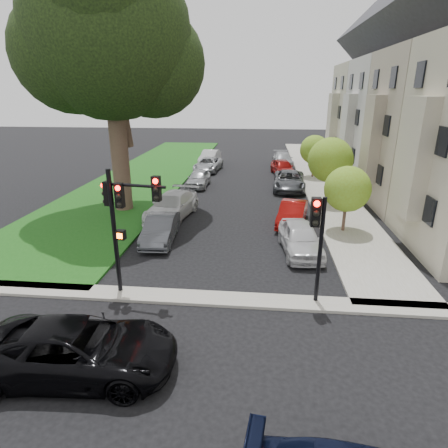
# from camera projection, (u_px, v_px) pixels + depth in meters

# --- Properties ---
(ground) EXTENTS (140.00, 140.00, 0.00)m
(ground) POSITION_uv_depth(u_px,v_px,m) (209.00, 332.00, 12.27)
(ground) COLOR black
(ground) RESTS_ON ground
(grass_strip) EXTENTS (8.00, 44.00, 0.12)m
(grass_strip) POSITION_uv_depth(u_px,v_px,m) (150.00, 173.00, 35.58)
(grass_strip) COLOR #164E12
(grass_strip) RESTS_ON ground
(sidewalk_right) EXTENTS (3.50, 44.00, 0.12)m
(sidewalk_right) POSITION_uv_depth(u_px,v_px,m) (318.00, 177.00, 34.11)
(sidewalk_right) COLOR gray
(sidewalk_right) RESTS_ON ground
(sidewalk_cross) EXTENTS (60.00, 1.00, 0.12)m
(sidewalk_cross) POSITION_uv_depth(u_px,v_px,m) (216.00, 299.00, 14.12)
(sidewalk_cross) COLOR gray
(sidewalk_cross) RESTS_ON ground
(house_b) EXTENTS (7.70, 7.55, 15.97)m
(house_b) POSITION_uv_depth(u_px,v_px,m) (439.00, 100.00, 23.31)
(house_b) COLOR gray
(house_b) RESTS_ON ground
(house_c) EXTENTS (7.70, 7.55, 15.97)m
(house_c) POSITION_uv_depth(u_px,v_px,m) (398.00, 98.00, 30.34)
(house_c) COLOR gray
(house_c) RESTS_ON ground
(house_d) EXTENTS (7.70, 7.55, 15.97)m
(house_d) POSITION_uv_depth(u_px,v_px,m) (373.00, 97.00, 37.37)
(house_d) COLOR #AFAA96
(house_d) RESTS_ON ground
(eucalyptus) EXTENTS (10.81, 9.81, 15.32)m
(eucalyptus) POSITION_uv_depth(u_px,v_px,m) (108.00, 35.00, 21.37)
(eucalyptus) COLOR #3B2F29
(eucalyptus) RESTS_ON ground
(small_tree_a) EXTENTS (2.48, 2.48, 3.73)m
(small_tree_a) POSITION_uv_depth(u_px,v_px,m) (347.00, 189.00, 20.14)
(small_tree_a) COLOR #3B2F29
(small_tree_a) RESTS_ON ground
(small_tree_b) EXTENTS (3.04, 3.04, 4.56)m
(small_tree_b) POSITION_uv_depth(u_px,v_px,m) (330.00, 160.00, 25.37)
(small_tree_b) COLOR #3B2F29
(small_tree_b) RESTS_ON ground
(small_tree_c) EXTENTS (2.55, 2.55, 3.82)m
(small_tree_c) POSITION_uv_depth(u_px,v_px,m) (314.00, 150.00, 33.16)
(small_tree_c) COLOR #3B2F29
(small_tree_c) RESTS_ON ground
(traffic_signal_main) EXTENTS (2.40, 0.63, 4.89)m
(traffic_signal_main) POSITION_uv_depth(u_px,v_px,m) (123.00, 211.00, 13.54)
(traffic_signal_main) COLOR black
(traffic_signal_main) RESTS_ON ground
(traffic_signal_secondary) EXTENTS (0.51, 0.42, 4.09)m
(traffic_signal_secondary) POSITION_uv_depth(u_px,v_px,m) (318.00, 231.00, 13.03)
(traffic_signal_secondary) COLOR black
(traffic_signal_secondary) RESTS_ON ground
(car_cross_near) EXTENTS (5.61, 2.87, 1.52)m
(car_cross_near) POSITION_uv_depth(u_px,v_px,m) (78.00, 349.00, 10.31)
(car_cross_near) COLOR black
(car_cross_near) RESTS_ON ground
(car_parked_0) EXTENTS (2.19, 4.51, 1.48)m
(car_parked_0) POSITION_uv_depth(u_px,v_px,m) (300.00, 238.00, 18.11)
(car_parked_0) COLOR silver
(car_parked_0) RESTS_ON ground
(car_parked_1) EXTENTS (2.19, 4.27, 1.34)m
(car_parked_1) POSITION_uv_depth(u_px,v_px,m) (292.00, 214.00, 21.97)
(car_parked_1) COLOR maroon
(car_parked_1) RESTS_ON ground
(car_parked_2) EXTENTS (2.72, 5.37, 1.46)m
(car_parked_2) POSITION_uv_depth(u_px,v_px,m) (289.00, 181.00, 29.77)
(car_parked_2) COLOR #3F4247
(car_parked_2) RESTS_ON ground
(car_parked_3) EXTENTS (2.46, 4.45, 1.43)m
(car_parked_3) POSITION_uv_depth(u_px,v_px,m) (283.00, 167.00, 34.98)
(car_parked_3) COLOR maroon
(car_parked_3) RESTS_ON ground
(car_parked_4) EXTENTS (2.18, 4.86, 1.38)m
(car_parked_4) POSITION_uv_depth(u_px,v_px,m) (283.00, 159.00, 39.28)
(car_parked_4) COLOR #999BA0
(car_parked_4) RESTS_ON ground
(car_parked_5) EXTENTS (1.69, 4.23, 1.37)m
(car_parked_5) POSITION_uv_depth(u_px,v_px,m) (161.00, 229.00, 19.48)
(car_parked_5) COLOR #3F4247
(car_parked_5) RESTS_ON ground
(car_parked_6) EXTENTS (2.96, 5.53, 1.53)m
(car_parked_6) POSITION_uv_depth(u_px,v_px,m) (172.00, 206.00, 23.16)
(car_parked_6) COLOR silver
(car_parked_6) RESTS_ON ground
(car_parked_7) EXTENTS (1.68, 4.03, 1.36)m
(car_parked_7) POSITION_uv_depth(u_px,v_px,m) (198.00, 178.00, 30.74)
(car_parked_7) COLOR #999BA0
(car_parked_7) RESTS_ON ground
(car_parked_8) EXTENTS (2.65, 4.92, 1.31)m
(car_parked_8) POSITION_uv_depth(u_px,v_px,m) (208.00, 164.00, 36.66)
(car_parked_8) COLOR #999BA0
(car_parked_8) RESTS_ON ground
(car_parked_9) EXTENTS (2.03, 4.63, 1.48)m
(car_parked_9) POSITION_uv_depth(u_px,v_px,m) (210.00, 157.00, 40.07)
(car_parked_9) COLOR silver
(car_parked_9) RESTS_ON ground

